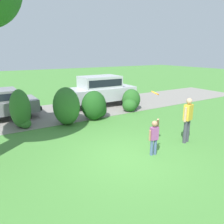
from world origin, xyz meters
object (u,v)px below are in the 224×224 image
parked_suv (100,89)px  adult_onlooker (188,118)px  frisbee (155,93)px  child_thrower (154,135)px

parked_suv → adult_onlooker: 6.99m
frisbee → adult_onlooker: 1.98m
frisbee → child_thrower: bearing=-125.6°
parked_suv → child_thrower: parked_suv is taller
child_thrower → adult_onlooker: bearing=4.9°
adult_onlooker → parked_suv: bearing=89.6°
parked_suv → child_thrower: (-1.85, -7.14, -0.36)m
frisbee → adult_onlooker: (1.65, -0.07, -1.10)m
parked_suv → child_thrower: 7.39m
parked_suv → frisbee: frisbee is taller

